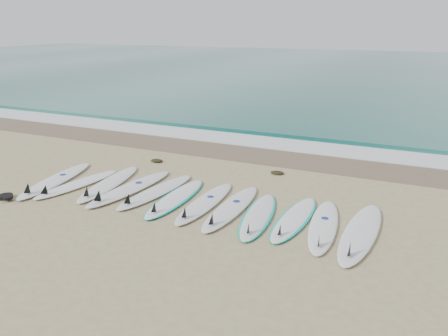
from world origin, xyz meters
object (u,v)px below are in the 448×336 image
at_px(surfboard_0, 54,180).
at_px(leash_coil, 6,197).
at_px(surfboard_6, 204,203).
at_px(surfboard_11, 360,233).

relative_size(surfboard_0, leash_coil, 6.23).
height_order(surfboard_6, leash_coil, surfboard_6).
relative_size(surfboard_0, surfboard_6, 1.12).
xyz_separation_m(surfboard_6, leash_coil, (-4.25, -1.48, -0.01)).
bearing_deg(surfboard_6, leash_coil, -160.86).
distance_m(surfboard_6, surfboard_11, 3.30).
distance_m(surfboard_6, leash_coil, 4.50).
distance_m(surfboard_11, leash_coil, 7.67).
bearing_deg(surfboard_6, surfboard_0, -176.61).
bearing_deg(leash_coil, surfboard_11, 10.32).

